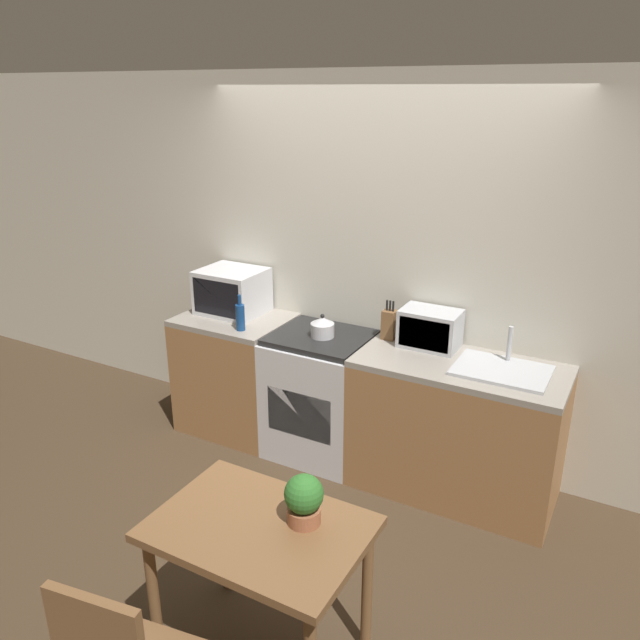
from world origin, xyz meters
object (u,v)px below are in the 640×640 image
(microwave, at_px, (232,291))
(bottle, at_px, (240,317))
(stove_range, at_px, (321,395))
(kettle, at_px, (322,327))
(dining_table, at_px, (260,544))
(toaster_oven, at_px, (430,329))

(microwave, bearing_deg, bottle, -45.57)
(stove_range, distance_m, kettle, 0.52)
(microwave, bearing_deg, stove_range, -6.38)
(stove_range, distance_m, bottle, 0.79)
(microwave, xyz_separation_m, dining_table, (1.41, -1.75, -0.44))
(microwave, height_order, toaster_oven, microwave)
(bottle, relative_size, dining_table, 0.28)
(dining_table, bearing_deg, bottle, 127.78)
(microwave, bearing_deg, kettle, -7.44)
(kettle, distance_m, bottle, 0.58)
(bottle, relative_size, toaster_oven, 0.69)
(kettle, xyz_separation_m, toaster_oven, (0.69, 0.18, 0.06))
(stove_range, bearing_deg, kettle, -38.62)
(toaster_oven, height_order, dining_table, toaster_oven)
(toaster_oven, distance_m, dining_table, 1.87)
(toaster_oven, bearing_deg, microwave, -177.18)
(stove_range, bearing_deg, dining_table, -69.76)
(dining_table, bearing_deg, microwave, 128.91)
(stove_range, bearing_deg, bottle, -160.92)
(stove_range, height_order, kettle, kettle)
(stove_range, relative_size, microwave, 1.96)
(stove_range, distance_m, microwave, 1.02)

